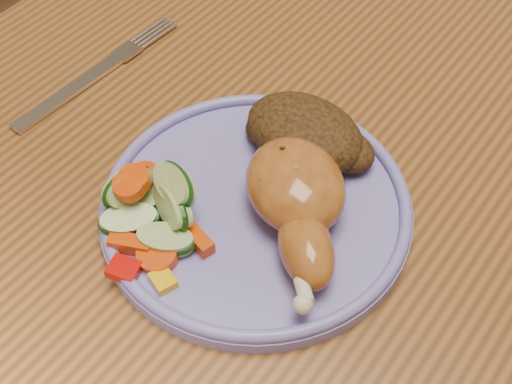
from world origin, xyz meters
The scene contains 7 objects.
dining_table centered at (0.00, 0.00, 0.67)m, with size 0.90×1.40×0.75m.
plate centered at (-0.08, -0.11, 0.76)m, with size 0.24×0.24×0.01m, color #6C67BA.
plate_rim centered at (-0.08, -0.11, 0.77)m, with size 0.24×0.24×0.01m, color #6C67BA.
chicken_leg centered at (-0.05, -0.10, 0.79)m, with size 0.13×0.14×0.05m.
rice_pilaf centered at (-0.09, -0.04, 0.78)m, with size 0.11×0.08×0.05m.
vegetable_pile centered at (-0.14, -0.17, 0.78)m, with size 0.10×0.11×0.05m.
fork centered at (-0.30, -0.07, 0.75)m, with size 0.03×0.17×0.00m.
Camera 1 is at (0.12, -0.39, 1.20)m, focal length 50.00 mm.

